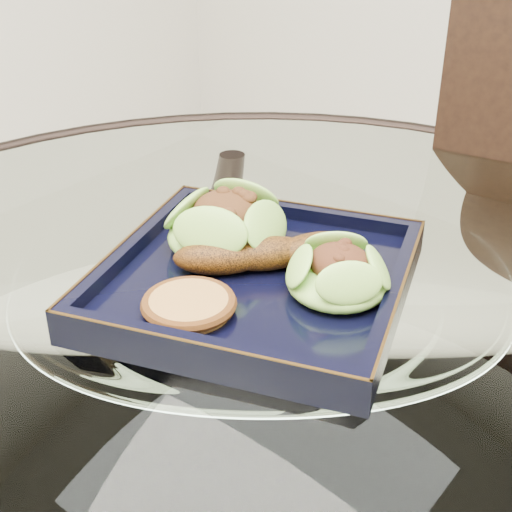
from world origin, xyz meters
The scene contains 6 objects.
dining_table centered at (0.00, 0.00, 0.60)m, with size 1.13×1.13×0.77m.
navy_plate centered at (-0.02, 0.02, 0.77)m, with size 0.27×0.27×0.02m, color black.
lettuce_wrap_left centered at (-0.08, 0.04, 0.80)m, with size 0.11×0.11×0.04m, color #67A42F.
lettuce_wrap_right centered at (0.05, 0.04, 0.80)m, with size 0.09×0.09×0.03m, color #64A730.
roasted_plantain centered at (-0.02, 0.04, 0.80)m, with size 0.17×0.04×0.03m, color #5A2F09.
crumb_patty centered at (-0.03, -0.06, 0.79)m, with size 0.07×0.07×0.01m, color #BC7D3E.
Camera 1 is at (0.34, -0.42, 1.12)m, focal length 50.00 mm.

